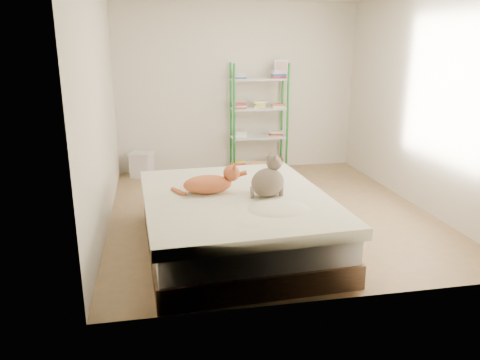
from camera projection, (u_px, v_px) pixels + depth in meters
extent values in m
cube|color=#9B7545|center=(268.00, 211.00, 5.75)|extent=(3.80, 4.20, 0.01)
cube|color=beige|center=(237.00, 88.00, 7.37)|extent=(3.80, 0.01, 2.60)
cube|color=beige|center=(341.00, 141.00, 3.41)|extent=(3.80, 0.01, 2.60)
cube|color=beige|center=(100.00, 109.00, 5.05)|extent=(0.01, 4.20, 2.60)
cube|color=beige|center=(421.00, 101.00, 5.72)|extent=(0.01, 4.20, 2.60)
cube|color=brown|center=(236.00, 238.00, 4.70)|extent=(1.83, 2.24, 0.22)
cube|color=white|center=(236.00, 217.00, 4.64)|extent=(1.77, 2.17, 0.24)
cube|color=beige|center=(236.00, 200.00, 4.59)|extent=(1.87, 2.28, 0.11)
cylinder|color=#20852F|center=(234.00, 121.00, 7.11)|extent=(0.04, 0.04, 1.70)
cylinder|color=#20852F|center=(231.00, 117.00, 7.42)|extent=(0.04, 0.04, 1.70)
cylinder|color=#20852F|center=(287.00, 119.00, 7.26)|extent=(0.04, 0.04, 1.70)
cylinder|color=#20852F|center=(282.00, 116.00, 7.56)|extent=(0.04, 0.04, 1.70)
cube|color=silver|center=(258.00, 164.00, 7.55)|extent=(0.86, 0.34, 0.02)
cube|color=silver|center=(259.00, 137.00, 7.42)|extent=(0.86, 0.34, 0.02)
cube|color=silver|center=(259.00, 109.00, 7.30)|extent=(0.86, 0.34, 0.02)
cube|color=silver|center=(259.00, 79.00, 7.17)|extent=(0.86, 0.34, 0.02)
cube|color=#C93745|center=(240.00, 162.00, 7.48)|extent=(0.20, 0.16, 0.09)
cube|color=#C93745|center=(276.00, 160.00, 7.59)|extent=(0.20, 0.16, 0.09)
cube|color=#C93745|center=(240.00, 134.00, 7.35)|extent=(0.20, 0.16, 0.09)
cube|color=#C93745|center=(277.00, 133.00, 7.46)|extent=(0.20, 0.16, 0.09)
cube|color=#C93745|center=(240.00, 105.00, 7.23)|extent=(0.20, 0.16, 0.09)
cube|color=#C93745|center=(259.00, 105.00, 7.28)|extent=(0.20, 0.16, 0.09)
cube|color=#C93745|center=(278.00, 105.00, 7.33)|extent=(0.20, 0.16, 0.09)
cube|color=#C93745|center=(240.00, 76.00, 7.10)|extent=(0.20, 0.16, 0.09)
cube|color=#C93745|center=(278.00, 75.00, 7.21)|extent=(0.20, 0.16, 0.09)
cube|color=silver|center=(282.00, 69.00, 7.24)|extent=(0.22, 0.07, 0.28)
cube|color=#C13A32|center=(282.00, 69.00, 7.23)|extent=(0.17, 0.05, 0.22)
cube|color=#B0784A|center=(264.00, 175.00, 6.74)|extent=(0.56, 0.51, 0.32)
cube|color=#631D93|center=(272.00, 178.00, 6.60)|extent=(0.25, 0.11, 0.07)
cube|color=#B0784A|center=(267.00, 167.00, 6.54)|extent=(0.47, 0.30, 0.10)
cube|color=silver|center=(142.00, 166.00, 7.17)|extent=(0.38, 0.35, 0.35)
cube|color=silver|center=(141.00, 153.00, 7.12)|extent=(0.41, 0.39, 0.03)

